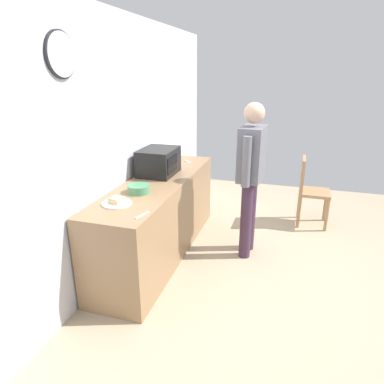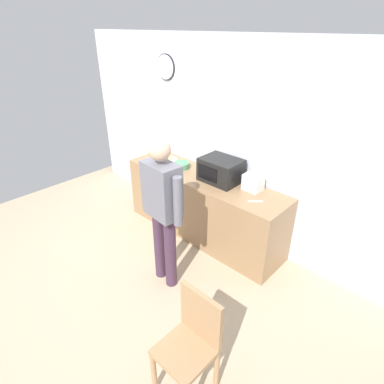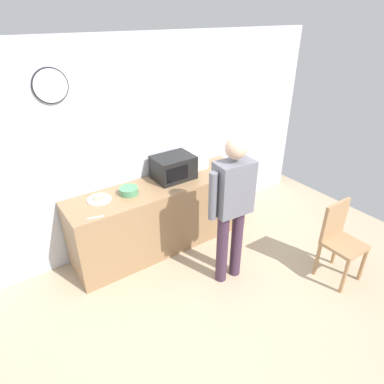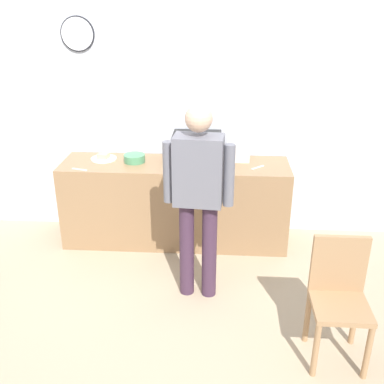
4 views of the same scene
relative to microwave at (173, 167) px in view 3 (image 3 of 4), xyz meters
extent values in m
plane|color=tan|center=(-0.26, -1.30, -1.05)|extent=(6.00, 6.00, 0.00)
cube|color=silver|center=(-0.26, 0.30, 0.25)|extent=(5.40, 0.10, 2.60)
cylinder|color=white|center=(-1.23, 0.24, 1.10)|extent=(0.32, 0.03, 0.32)
cylinder|color=black|center=(-1.23, 0.24, 1.10)|extent=(0.35, 0.02, 0.35)
cube|color=#93704C|center=(-0.23, -0.08, -0.60)|extent=(2.38, 0.62, 0.90)
cube|color=black|center=(0.00, 0.00, 0.00)|extent=(0.50, 0.38, 0.30)
cube|color=black|center=(-0.06, -0.19, 0.00)|extent=(0.30, 0.01, 0.18)
cylinder|color=white|center=(-1.00, 0.01, -0.14)|extent=(0.27, 0.27, 0.01)
cube|color=#D1BC83|center=(-1.00, 0.01, -0.11)|extent=(0.13, 0.13, 0.05)
cylinder|color=#4C8E60|center=(-0.65, -0.05, -0.11)|extent=(0.22, 0.22, 0.08)
cube|color=silver|center=(0.44, 0.07, -0.05)|extent=(0.22, 0.18, 0.20)
cube|color=silver|center=(0.63, -0.15, -0.15)|extent=(0.14, 0.13, 0.01)
cube|color=silver|center=(-1.16, -0.32, -0.15)|extent=(0.17, 0.07, 0.01)
cylinder|color=#40293E|center=(0.17, -1.06, -0.60)|extent=(0.13, 0.13, 0.90)
cylinder|color=#40293E|center=(-0.03, -1.05, -0.60)|extent=(0.13, 0.13, 0.90)
cube|color=slate|center=(0.07, -1.05, 0.15)|extent=(0.42, 0.27, 0.58)
cylinder|color=slate|center=(0.32, -1.08, 0.12)|extent=(0.09, 0.09, 0.53)
cylinder|color=slate|center=(-0.18, -1.03, 0.12)|extent=(0.09, 0.09, 0.53)
sphere|color=#D1A889|center=(0.07, -1.05, 0.58)|extent=(0.22, 0.22, 0.22)
cylinder|color=#A87F56|center=(0.95, -1.99, -0.82)|extent=(0.04, 0.04, 0.45)
cylinder|color=#A87F56|center=(1.30, -1.99, -0.82)|extent=(0.04, 0.04, 0.45)
cylinder|color=#A87F56|center=(0.95, -1.63, -0.82)|extent=(0.04, 0.04, 0.45)
cylinder|color=#A87F56|center=(1.30, -1.63, -0.82)|extent=(0.04, 0.04, 0.45)
cube|color=#A87F56|center=(1.13, -1.81, -0.58)|extent=(0.40, 0.40, 0.04)
cube|color=#A87F56|center=(1.13, -1.63, -0.33)|extent=(0.40, 0.04, 0.45)
camera|label=1|loc=(-3.54, -1.48, 0.99)|focal=31.80mm
camera|label=2|loc=(2.21, -2.88, 1.63)|focal=29.28mm
camera|label=3|loc=(-1.99, -3.27, 1.75)|focal=30.99mm
camera|label=4|loc=(0.24, -4.51, 1.45)|focal=42.43mm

